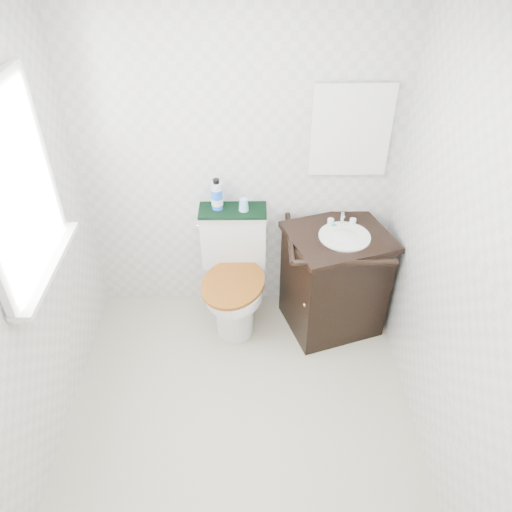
{
  "coord_description": "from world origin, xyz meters",
  "views": [
    {
      "loc": [
        0.08,
        -1.88,
        2.76
      ],
      "look_at": [
        0.11,
        0.75,
        0.76
      ],
      "focal_mm": 35.0,
      "sensor_mm": 36.0,
      "label": 1
    }
  ],
  "objects_px": {
    "vanity": "(334,278)",
    "cup": "(244,205)",
    "toilet": "(234,279)",
    "mouthwash_bottle": "(217,195)",
    "trash_bin": "(298,292)"
  },
  "relations": [
    {
      "from": "mouthwash_bottle",
      "to": "cup",
      "type": "relative_size",
      "value": 2.58
    },
    {
      "from": "vanity",
      "to": "cup",
      "type": "height_order",
      "value": "cup"
    },
    {
      "from": "trash_bin",
      "to": "mouthwash_bottle",
      "type": "height_order",
      "value": "mouthwash_bottle"
    },
    {
      "from": "mouthwash_bottle",
      "to": "cup",
      "type": "distance_m",
      "value": 0.19
    },
    {
      "from": "toilet",
      "to": "trash_bin",
      "type": "xyz_separation_m",
      "value": [
        0.5,
        0.14,
        -0.25
      ]
    },
    {
      "from": "toilet",
      "to": "trash_bin",
      "type": "relative_size",
      "value": 3.44
    },
    {
      "from": "mouthwash_bottle",
      "to": "cup",
      "type": "height_order",
      "value": "mouthwash_bottle"
    },
    {
      "from": "mouthwash_bottle",
      "to": "cup",
      "type": "xyz_separation_m",
      "value": [
        0.18,
        -0.03,
        -0.06
      ]
    },
    {
      "from": "trash_bin",
      "to": "cup",
      "type": "height_order",
      "value": "cup"
    },
    {
      "from": "toilet",
      "to": "cup",
      "type": "bearing_deg",
      "value": 56.76
    },
    {
      "from": "trash_bin",
      "to": "vanity",
      "type": "bearing_deg",
      "value": -40.38
    },
    {
      "from": "toilet",
      "to": "mouthwash_bottle",
      "type": "height_order",
      "value": "mouthwash_bottle"
    },
    {
      "from": "vanity",
      "to": "cup",
      "type": "relative_size",
      "value": 10.47
    },
    {
      "from": "vanity",
      "to": "cup",
      "type": "distance_m",
      "value": 0.86
    },
    {
      "from": "vanity",
      "to": "toilet",
      "type": "bearing_deg",
      "value": 175.36
    }
  ]
}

